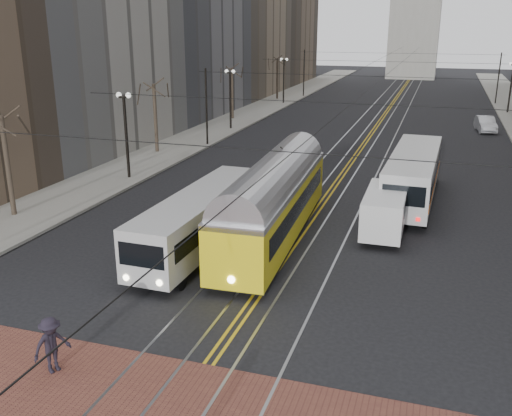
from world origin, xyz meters
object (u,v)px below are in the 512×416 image
Objects in this scene: transit_bus at (201,222)px; pedestrian_d at (52,345)px; sedan_grey at (417,174)px; sedan_silver at (485,124)px; cargo_van at (385,213)px; streetcar at (274,208)px; rear_bus at (413,177)px.

transit_bus is 5.97× the size of pedestrian_d.
sedan_silver is (5.41, 22.58, -0.07)m from sedan_grey.
transit_bus reaches higher than cargo_van.
transit_bus is 3.71m from streetcar.
streetcar is at bearing -116.04° from sedan_silver.
streetcar is 2.72× the size of cargo_van.
rear_bus reaches higher than transit_bus.
rear_bus is at bearing -109.39° from sedan_silver.
sedan_silver is (6.50, 32.24, -0.38)m from cargo_van.
transit_bus is at bearing -130.49° from sedan_grey.
transit_bus reaches higher than sedan_grey.
sedan_grey is 23.21m from sedan_silver.
rear_bus is 2.43× the size of sedan_grey.
transit_bus is at bearing -150.25° from cargo_van.
cargo_van is at bearing 31.64° from transit_bus.
sedan_silver is at bearing 69.86° from transit_bus.
sedan_silver is (5.50, 26.11, -0.77)m from rear_bus.
cargo_van is 17.41m from pedestrian_d.
sedan_grey is (6.20, 12.02, -0.81)m from streetcar.
pedestrian_d is at bearing -118.95° from sedan_grey.
streetcar is 7.53× the size of pedestrian_d.
transit_bus is at bearing -118.92° from sedan_silver.
pedestrian_d is at bearing -114.88° from sedan_silver.
streetcar is at bearing 13.36° from pedestrian_d.
rear_bus reaches higher than cargo_van.
streetcar is 10.45m from rear_bus.
transit_bus is 2.30× the size of sedan_grey.
cargo_van is 9.73m from sedan_grey.
cargo_van reaches higher than sedan_silver.
rear_bus is (6.10, 8.49, -0.12)m from streetcar.
streetcar reaches higher than transit_bus.
cargo_van is (7.98, 4.68, -0.24)m from transit_bus.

